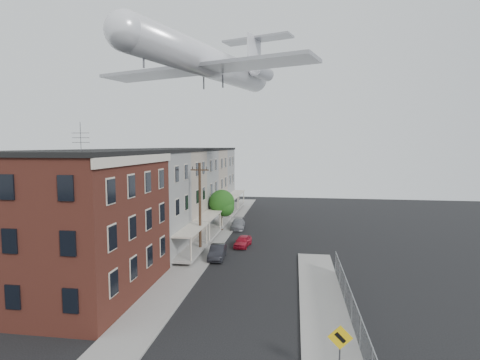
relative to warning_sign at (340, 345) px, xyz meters
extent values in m
cube|color=gray|center=(-11.10, 25.03, -1.82)|extent=(3.00, 62.00, 0.12)
cube|color=gray|center=(-0.10, 7.03, -1.82)|extent=(3.00, 26.00, 0.12)
cube|color=gray|center=(-9.65, 25.03, -1.81)|extent=(0.15, 62.00, 0.14)
cube|color=gray|center=(-1.55, 7.03, -1.81)|extent=(0.15, 26.00, 0.14)
cube|color=#3A1812|center=(-17.60, 8.03, 3.12)|extent=(10.00, 12.00, 10.00)
cube|color=black|center=(-17.60, 8.03, 8.27)|extent=(10.30, 12.30, 0.30)
cube|color=beige|center=(-12.52, 8.03, 7.82)|extent=(0.16, 12.20, 0.60)
cylinder|color=#515156|center=(-15.60, 6.03, 9.27)|extent=(0.04, 0.04, 2.00)
cube|color=gray|center=(-17.60, 17.53, 3.12)|extent=(10.00, 7.00, 10.00)
cube|color=black|center=(-17.60, 17.53, 8.27)|extent=(10.25, 7.00, 0.30)
cube|color=gray|center=(-11.70, 17.53, -1.33)|extent=(1.80, 6.40, 0.25)
cube|color=beige|center=(-11.70, 17.53, 0.87)|extent=(1.90, 6.50, 0.15)
cube|color=gray|center=(-17.60, 24.53, 3.12)|extent=(10.00, 7.00, 10.00)
cube|color=black|center=(-17.60, 24.53, 8.27)|extent=(10.25, 7.00, 0.30)
cube|color=gray|center=(-11.70, 24.53, -1.33)|extent=(1.80, 6.40, 0.25)
cube|color=beige|center=(-11.70, 24.53, 0.87)|extent=(1.90, 6.50, 0.15)
cube|color=gray|center=(-17.60, 31.53, 3.12)|extent=(10.00, 7.00, 10.00)
cube|color=black|center=(-17.60, 31.53, 8.27)|extent=(10.25, 7.00, 0.30)
cube|color=gray|center=(-11.70, 31.53, -1.33)|extent=(1.80, 6.40, 0.25)
cube|color=beige|center=(-11.70, 31.53, 0.87)|extent=(1.90, 6.50, 0.15)
cube|color=gray|center=(-17.60, 38.53, 3.12)|extent=(10.00, 7.00, 10.00)
cube|color=black|center=(-17.60, 38.53, 8.27)|extent=(10.25, 7.00, 0.30)
cube|color=gray|center=(-11.70, 38.53, -1.33)|extent=(1.80, 6.40, 0.25)
cube|color=beige|center=(-11.70, 38.53, 0.87)|extent=(1.90, 6.50, 0.15)
cube|color=gray|center=(-17.60, 45.53, 3.12)|extent=(10.00, 7.00, 10.00)
cube|color=black|center=(-17.60, 45.53, 8.27)|extent=(10.25, 7.00, 0.30)
cube|color=gray|center=(-11.70, 45.53, -1.33)|extent=(1.80, 6.40, 0.25)
cube|color=beige|center=(-11.70, 45.53, 0.87)|extent=(1.90, 6.50, 0.15)
cylinder|color=gray|center=(1.40, 3.03, -0.93)|extent=(0.06, 0.06, 1.90)
cylinder|color=gray|center=(1.40, 6.03, -0.93)|extent=(0.06, 0.06, 1.90)
cylinder|color=gray|center=(1.40, 9.03, -0.93)|extent=(0.06, 0.06, 1.90)
cylinder|color=gray|center=(1.40, 12.03, -0.93)|extent=(0.06, 0.06, 1.90)
cylinder|color=gray|center=(1.40, 15.03, -0.93)|extent=(0.06, 0.06, 1.90)
cube|color=gray|center=(1.40, 6.03, -0.03)|extent=(0.04, 18.00, 0.04)
cube|color=gray|center=(1.40, 6.03, -0.93)|extent=(0.02, 18.00, 1.80)
cylinder|color=#515156|center=(0.00, 0.03, -0.58)|extent=(0.07, 0.07, 2.60)
cube|color=#E4B60C|center=(0.00, -0.01, 0.37)|extent=(1.10, 0.03, 1.10)
cube|color=black|center=(0.00, -0.03, 0.37)|extent=(0.52, 0.02, 0.52)
cylinder|color=black|center=(-11.20, 19.03, 2.62)|extent=(0.26, 0.26, 9.00)
cube|color=black|center=(-11.20, 19.03, 6.42)|extent=(1.80, 0.12, 0.12)
cylinder|color=black|center=(-11.90, 19.03, 6.62)|extent=(0.08, 0.08, 0.25)
cylinder|color=black|center=(-10.50, 19.03, 6.62)|extent=(0.08, 0.08, 0.25)
cylinder|color=black|center=(-11.00, 29.03, -0.68)|extent=(0.24, 0.24, 2.40)
sphere|color=#154011|center=(-11.00, 29.03, 1.72)|extent=(3.20, 3.20, 3.20)
sphere|color=#154011|center=(-10.50, 28.73, 1.16)|extent=(2.24, 2.24, 2.24)
imported|color=#AF162B|center=(-7.40, 22.19, -1.30)|extent=(1.78, 3.55, 1.16)
imported|color=black|center=(-9.20, 17.69, -1.24)|extent=(1.58, 3.95, 1.28)
imported|color=gray|center=(-9.20, 30.57, -1.28)|extent=(1.97, 4.27, 1.21)
cylinder|color=silver|center=(-11.40, 23.86, 17.67)|extent=(10.90, 24.18, 3.26)
sphere|color=silver|center=(-15.31, 12.29, 17.67)|extent=(3.26, 3.26, 3.26)
cone|color=silver|center=(-7.49, 35.43, 17.67)|extent=(4.06, 3.93, 3.26)
cube|color=#939399|center=(-11.89, 22.41, 16.65)|extent=(24.50, 11.87, 0.36)
cylinder|color=#939399|center=(-10.94, 32.83, 17.87)|extent=(2.85, 4.38, 1.63)
cylinder|color=#939399|center=(-6.32, 31.27, 17.87)|extent=(2.85, 4.38, 1.63)
cube|color=silver|center=(-7.65, 34.94, 20.52)|extent=(1.48, 3.74, 5.70)
cube|color=#939399|center=(-7.33, 35.91, 23.16)|extent=(10.00, 5.60, 0.25)
cylinder|color=#515156|center=(-14.66, 14.22, 15.84)|extent=(0.16, 0.16, 1.22)
camera|label=1|loc=(-2.08, -16.19, 8.76)|focal=28.00mm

